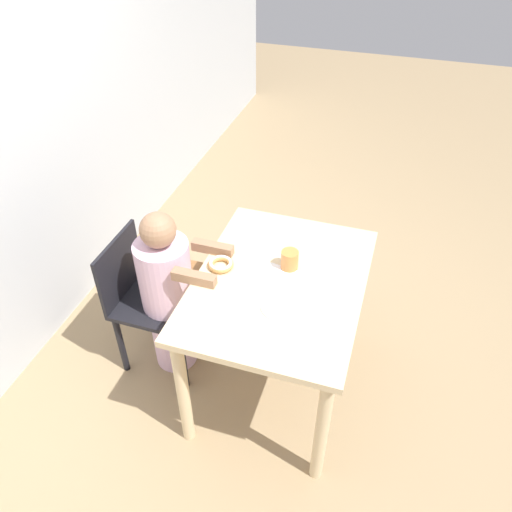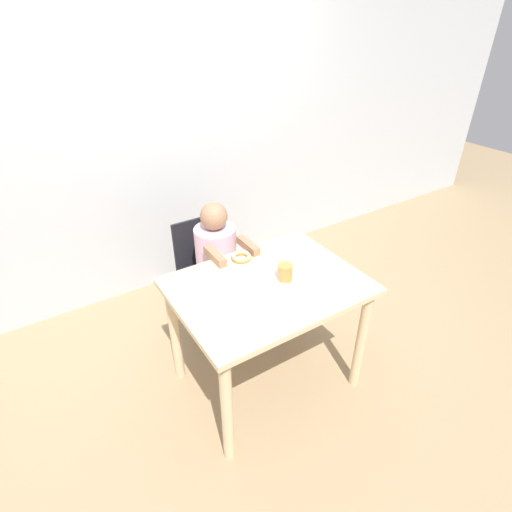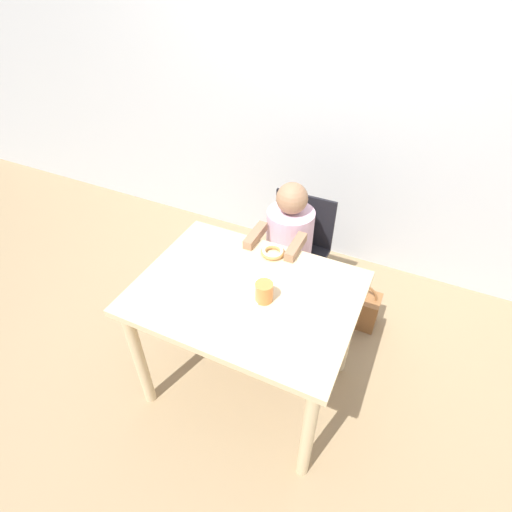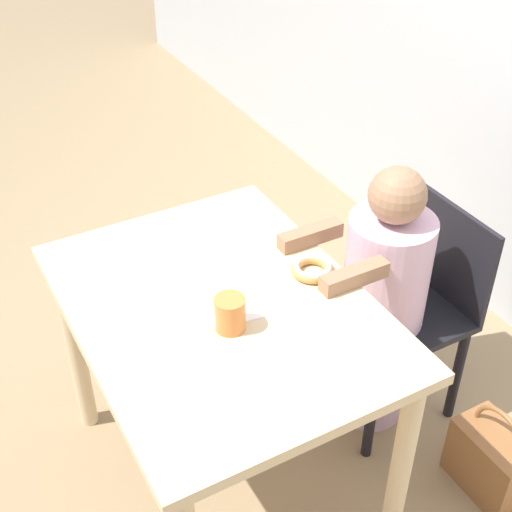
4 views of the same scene
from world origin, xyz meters
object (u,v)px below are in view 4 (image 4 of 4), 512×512
child_figure (381,305)px  donut (312,269)px  chair (407,310)px  handbag (492,460)px  cup (230,313)px

child_figure → donut: (0.02, -0.30, 0.28)m
chair → child_figure: bearing=-90.0°
handbag → cup: 1.08m
child_figure → cup: bearing=-79.5°
chair → donut: size_ratio=6.46×
handbag → donut: bearing=-134.5°
handbag → chair: bearing=-176.1°
child_figure → handbag: size_ratio=2.95×
child_figure → donut: child_figure is taller
chair → cup: cup is taller
donut → cup: (0.09, -0.32, 0.03)m
chair → donut: (0.02, -0.42, 0.35)m
child_figure → donut: 0.41m
child_figure → donut: bearing=-86.1°
donut → chair: bearing=92.8°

